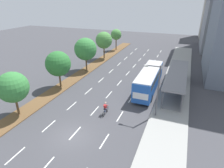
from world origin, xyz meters
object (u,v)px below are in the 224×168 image
median_tree_third (85,49)px  median_tree_fifth (116,35)px  streetlight (157,88)px  median_tree_nearest (13,87)px  bus_shelter (178,80)px  bus (149,78)px  median_tree_second (58,64)px  cyclist (105,109)px  median_tree_fourth (104,40)px

median_tree_third → median_tree_fifth: bearing=90.4°
streetlight → median_tree_nearest: bearing=-159.3°
bus_shelter → median_tree_fifth: (-18.00, 20.90, 2.49)m
bus → median_tree_nearest: bearing=-136.5°
median_tree_second → median_tree_third: 8.83m
cyclist → median_tree_fourth: (-9.89, 22.36, 3.67)m
bus_shelter → cyclist: (-7.92, -10.29, -1.07)m
median_tree_nearest → median_tree_second: size_ratio=0.94×
bus → median_tree_nearest: size_ratio=2.01×
cyclist → median_tree_second: median_tree_second is taller
bus → median_tree_third: bearing=161.3°
bus → median_tree_nearest: 19.02m
median_tree_fourth → streetlight: 25.81m
cyclist → streetlight: size_ratio=0.28×
cyclist → bus: bearing=67.9°
median_tree_nearest → median_tree_fifth: size_ratio=0.98×
median_tree_third → median_tree_fourth: (0.06, 8.83, 0.09)m
bus_shelter → median_tree_fourth: 21.67m
median_tree_second → streetlight: streetlight is taller
median_tree_nearest → streetlight: streetlight is taller
bus_shelter → median_tree_second: bearing=-162.7°
median_tree_nearest → median_tree_second: 8.83m
bus_shelter → streetlight: size_ratio=2.16×
median_tree_third → median_tree_fourth: median_tree_third is taller
bus → median_tree_fifth: (-13.72, 22.26, 2.28)m
bus → median_tree_fifth: bearing=121.6°
cyclist → median_tree_third: 17.18m
streetlight → bus: bearing=107.1°
bus → cyclist: bus is taller
bus_shelter → median_tree_fifth: median_tree_fifth is taller
median_tree_nearest → median_tree_fifth: 35.31m
bus → median_tree_second: (-13.65, -4.22, 2.01)m
bus → median_tree_third: size_ratio=1.75×
median_tree_fourth → median_tree_third: bearing=-90.4°
cyclist → median_tree_third: size_ratio=0.28×
bus_shelter → bus: bearing=-162.4°
median_tree_nearest → median_tree_fifth: median_tree_fifth is taller
median_tree_fifth → bus: bearing=-58.4°
cyclist → median_tree_fourth: 24.73m
median_tree_nearest → median_tree_fifth: (0.01, 35.30, 0.49)m
median_tree_nearest → cyclist: bearing=22.2°
bus_shelter → median_tree_fourth: bearing=145.9°
bus → median_tree_second: size_ratio=1.89×
bus_shelter → bus: bus is taller
bus_shelter → median_tree_fifth: size_ratio=2.46×
median_tree_nearest → median_tree_fourth: size_ratio=0.89×
cyclist → median_tree_third: (-9.95, 13.54, 3.58)m
median_tree_nearest → median_tree_third: 17.66m
bus → streetlight: (2.17, -7.04, 1.82)m
median_tree_fourth → bus: bearing=-44.8°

